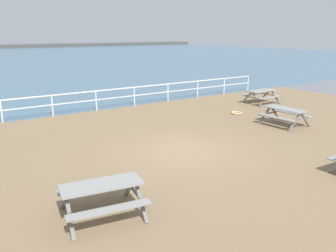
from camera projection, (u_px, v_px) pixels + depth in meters
The scene contains 6 objects.
ground_plane at pixel (183, 153), 12.08m from camera, with size 30.00×24.00×0.20m, color #846B4C.
seaward_railing at pixel (96, 96), 18.04m from camera, with size 23.07×0.07×1.08m.
picnic_table_near_right at pixel (285, 112), 15.18m from camera, with size 1.61×1.86×0.80m.
picnic_table_mid_centre at pixel (102, 192), 7.61m from camera, with size 2.02×1.79×0.80m.
picnic_table_far_left at pixel (261, 93), 19.99m from camera, with size 1.83×1.58×0.80m.
rope_coil at pixel (236, 113), 17.45m from camera, with size 0.55×0.55×0.11m, color tan.
Camera 1 is at (-6.83, -9.14, 4.00)m, focal length 36.52 mm.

